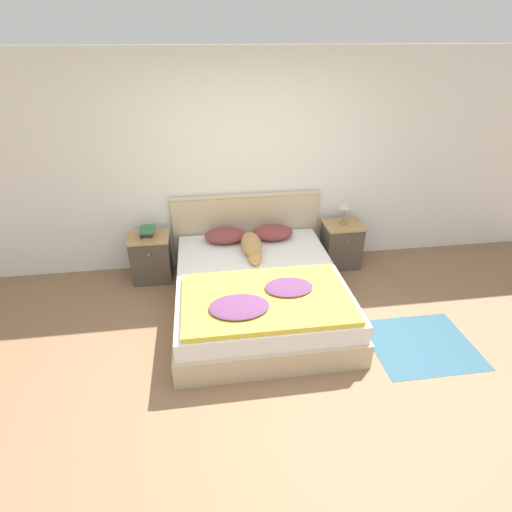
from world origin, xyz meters
TOP-DOWN VIEW (x-y plane):
  - ground_plane at (0.00, 0.00)m, footprint 16.00×16.00m
  - wall_back at (0.00, 2.13)m, footprint 9.00×0.06m
  - bed at (0.00, 1.00)m, footprint 1.75×2.06m
  - headboard at (0.00, 2.06)m, footprint 1.83×0.06m
  - nightstand_left at (-1.18, 1.82)m, footprint 0.47×0.41m
  - nightstand_right at (1.19, 1.82)m, footprint 0.47×0.41m
  - pillow_left at (-0.29, 1.81)m, footprint 0.50×0.36m
  - pillow_right at (0.29, 1.81)m, footprint 0.50×0.36m
  - quilt at (-0.01, 0.51)m, footprint 1.56×0.99m
  - dog at (-0.01, 1.47)m, footprint 0.23×0.72m
  - book_stack at (-1.19, 1.82)m, footprint 0.18×0.22m
  - table_lamp at (1.19, 1.84)m, footprint 0.18×0.18m
  - rug at (1.49, 0.21)m, footprint 0.99×0.85m

SIDE VIEW (x-z plane):
  - ground_plane at x=0.00m, z-range 0.00..0.00m
  - rug at x=1.49m, z-range 0.00..0.00m
  - bed at x=0.00m, z-range 0.00..0.45m
  - nightstand_left at x=-1.18m, z-range 0.00..0.58m
  - nightstand_right at x=1.19m, z-range 0.00..0.58m
  - quilt at x=-0.01m, z-range 0.44..0.53m
  - headboard at x=0.00m, z-range 0.02..0.97m
  - pillow_left at x=-0.29m, z-range 0.45..0.61m
  - pillow_right at x=0.29m, z-range 0.45..0.61m
  - dog at x=-0.01m, z-range 0.45..0.64m
  - book_stack at x=-1.19m, z-range 0.58..0.68m
  - table_lamp at x=1.19m, z-range 0.67..0.98m
  - wall_back at x=0.00m, z-range 0.00..2.55m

